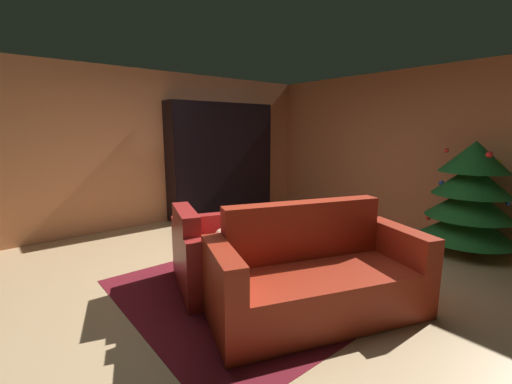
# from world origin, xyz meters

# --- Properties ---
(ground_plane) EXTENTS (7.65, 7.65, 0.00)m
(ground_plane) POSITION_xyz_m (0.00, 0.00, 0.00)
(ground_plane) COLOR tan
(wall_back) EXTENTS (5.89, 0.06, 2.57)m
(wall_back) POSITION_xyz_m (0.00, 3.22, 1.28)
(wall_back) COLOR #D67E4F
(wall_back) RESTS_ON ground
(wall_left) EXTENTS (0.06, 6.49, 2.57)m
(wall_left) POSITION_xyz_m (-2.91, 0.00, 1.28)
(wall_left) COLOR #D67E4F
(wall_left) RESTS_ON ground
(area_rug) EXTENTS (2.38, 2.38, 0.01)m
(area_rug) POSITION_xyz_m (0.13, -0.27, 0.00)
(area_rug) COLOR maroon
(area_rug) RESTS_ON ground
(bookshelf_unit) EXTENTS (0.38, 2.11, 2.08)m
(bookshelf_unit) POSITION_xyz_m (-2.65, 1.35, 1.02)
(bookshelf_unit) COLOR black
(bookshelf_unit) RESTS_ON ground
(armchair_red) EXTENTS (1.19, 1.04, 0.84)m
(armchair_red) POSITION_xyz_m (-0.19, -0.54, 0.31)
(armchair_red) COLOR maroon
(armchair_red) RESTS_ON ground
(couch_red) EXTENTS (1.40, 2.04, 0.96)m
(couch_red) POSITION_xyz_m (0.85, -0.13, 0.33)
(couch_red) COLOR maroon
(couch_red) RESTS_ON ground
(coffee_table) EXTENTS (0.64, 0.64, 0.42)m
(coffee_table) POSITION_xyz_m (0.27, -0.27, 0.37)
(coffee_table) COLOR black
(coffee_table) RESTS_ON ground
(book_stack_on_table) EXTENTS (0.21, 0.17, 0.14)m
(book_stack_on_table) POSITION_xyz_m (0.29, -0.30, 0.49)
(book_stack_on_table) COLOR red
(book_stack_on_table) RESTS_ON coffee_table
(bottle_on_table) EXTENTS (0.07, 0.07, 0.32)m
(bottle_on_table) POSITION_xyz_m (0.18, -0.42, 0.54)
(bottle_on_table) COLOR navy
(bottle_on_table) RESTS_ON coffee_table
(decorated_tree) EXTENTS (1.15, 1.15, 1.47)m
(decorated_tree) POSITION_xyz_m (1.10, 2.60, 0.74)
(decorated_tree) COLOR brown
(decorated_tree) RESTS_ON ground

